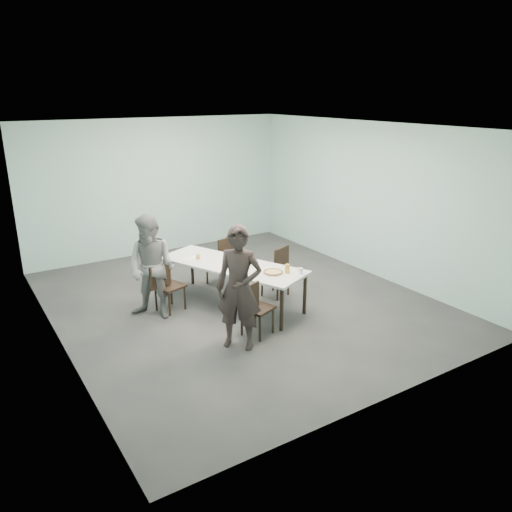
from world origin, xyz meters
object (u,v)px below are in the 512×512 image
diner_far (152,267)px  water_tumbler (300,271)px  chair_near_left (254,306)px  tealight (232,263)px  amber_tumbler (198,257)px  chair_near_right (278,268)px  pizza (273,272)px  chair_far_left (166,284)px  chair_far_right (222,258)px  side_plate (269,268)px  beer_glass (287,269)px  table (232,267)px  diner_near (239,288)px

diner_far → water_tumbler: 2.38m
chair_near_left → tealight: 1.25m
amber_tumbler → water_tumbler: bearing=-55.4°
water_tumbler → amber_tumbler: (-1.06, 1.54, -0.01)m
chair_near_left → water_tumbler: size_ratio=9.67×
chair_near_right → pizza: chair_near_right is taller
chair_far_left → chair_near_left: bearing=-81.8°
chair_far_left → pizza: bearing=-56.4°
chair_far_left → chair_far_right: same height
side_plate → beer_glass: beer_glass is taller
chair_near_left → pizza: 0.82m
diner_far → side_plate: bearing=24.3°
beer_glass → amber_tumbler: size_ratio=1.88×
table → chair_far_right: 1.12m
chair_far_right → water_tumbler: 2.08m
chair_near_left → water_tumbler: 1.06m
table → water_tumbler: (0.70, -1.00, 0.10)m
diner_near → chair_far_left: bearing=149.8°
table → chair_near_right: size_ratio=3.15×
chair_near_right → chair_near_left: bearing=23.3°
table → pizza: bearing=-66.2°
table → chair_near_left: size_ratio=3.15×
chair_far_right → diner_far: size_ratio=0.51×
table → diner_far: diner_far is taller
pizza → side_plate: bearing=71.9°
beer_glass → tealight: beer_glass is taller
diner_far → beer_glass: diner_far is taller
chair_near_right → tealight: chair_near_right is taller
side_plate → tealight: 0.66m
diner_far → beer_glass: 2.17m
chair_near_right → amber_tumbler: (-1.30, 0.58, 0.29)m
chair_far_left → chair_far_right: (1.45, 0.70, 0.00)m
diner_near → diner_far: size_ratio=1.06×
side_plate → water_tumbler: 0.54m
table → diner_far: bearing=168.1°
amber_tumbler → tealight: bearing=-56.3°
amber_tumbler → chair_near_left: bearing=-88.0°
chair_near_left → tealight: chair_near_left is taller
diner_near → side_plate: diner_near is taller
diner_far → side_plate: 1.90m
diner_near → table: bearing=110.1°
diner_far → water_tumbler: size_ratio=18.99×
diner_near → chair_near_left: bearing=68.4°
chair_near_left → beer_glass: size_ratio=5.80×
chair_near_left → diner_near: (-0.34, -0.14, 0.40)m
diner_near → chair_far_right: bearing=112.4°
beer_glass → tealight: bearing=121.4°
amber_tumbler → beer_glass: bearing=-57.7°
tealight → table: bearing=122.0°
beer_glass → amber_tumbler: (-0.90, 1.42, -0.03)m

